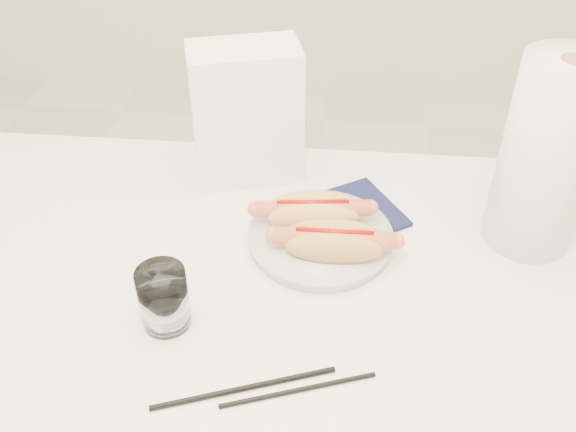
# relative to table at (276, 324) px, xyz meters

# --- Properties ---
(table) EXTENTS (1.20, 0.80, 0.75)m
(table) POSITION_rel_table_xyz_m (0.00, 0.00, 0.00)
(table) COLOR white
(table) RESTS_ON ground
(plate) EXTENTS (0.26, 0.26, 0.02)m
(plate) POSITION_rel_table_xyz_m (0.06, 0.12, 0.07)
(plate) COLOR silver
(plate) RESTS_ON table
(hotdog_left) EXTENTS (0.18, 0.09, 0.05)m
(hotdog_left) POSITION_rel_table_xyz_m (0.04, 0.15, 0.10)
(hotdog_left) COLOR #E7AD5C
(hotdog_left) RESTS_ON plate
(hotdog_right) EXTENTS (0.18, 0.07, 0.05)m
(hotdog_right) POSITION_rel_table_xyz_m (0.08, 0.08, 0.10)
(hotdog_right) COLOR tan
(hotdog_right) RESTS_ON plate
(water_glass) EXTENTS (0.07, 0.07, 0.09)m
(water_glass) POSITION_rel_table_xyz_m (-0.15, -0.06, 0.11)
(water_glass) COLOR silver
(water_glass) RESTS_ON table
(chopstick_near) EXTENTS (0.19, 0.07, 0.01)m
(chopstick_near) POSITION_rel_table_xyz_m (0.05, -0.16, 0.06)
(chopstick_near) COLOR black
(chopstick_near) RESTS_ON table
(chopstick_far) EXTENTS (0.23, 0.09, 0.01)m
(chopstick_far) POSITION_rel_table_xyz_m (-0.02, -0.17, 0.06)
(chopstick_far) COLOR black
(chopstick_far) RESTS_ON table
(napkin_box) EXTENTS (0.21, 0.15, 0.25)m
(napkin_box) POSITION_rel_table_xyz_m (-0.08, 0.31, 0.18)
(napkin_box) COLOR white
(napkin_box) RESTS_ON table
(navy_napkin) EXTENTS (0.20, 0.20, 0.01)m
(navy_napkin) POSITION_rel_table_xyz_m (0.11, 0.20, 0.06)
(navy_napkin) COLOR #12163A
(navy_napkin) RESTS_ON table
(paper_towel_roll) EXTENTS (0.17, 0.17, 0.31)m
(paper_towel_roll) POSITION_rel_table_xyz_m (0.39, 0.17, 0.21)
(paper_towel_roll) COLOR white
(paper_towel_roll) RESTS_ON table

